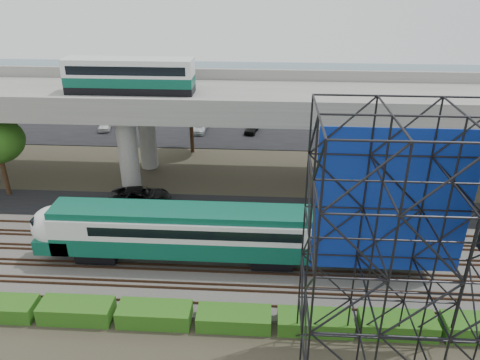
{
  "coord_description": "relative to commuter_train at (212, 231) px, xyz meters",
  "views": [
    {
      "loc": [
        2.77,
        -26.7,
        20.89
      ],
      "look_at": [
        0.74,
        6.0,
        5.14
      ],
      "focal_mm": 35.0,
      "sensor_mm": 36.0,
      "label": 1
    }
  ],
  "objects": [
    {
      "name": "hedge_strip",
      "position": [
        2.03,
        -6.3,
        -2.32
      ],
      "size": [
        34.6,
        1.8,
        1.2
      ],
      "color": "#244E11",
      "rests_on": "ground"
    },
    {
      "name": "ballast_bed",
      "position": [
        1.03,
        0.0,
        -2.78
      ],
      "size": [
        90.0,
        12.0,
        0.2
      ],
      "primitive_type": "cube",
      "color": "slate",
      "rests_on": "ground"
    },
    {
      "name": "ground",
      "position": [
        1.03,
        -2.0,
        -2.88
      ],
      "size": [
        140.0,
        140.0,
        0.0
      ],
      "primitive_type": "plane",
      "color": "#474233",
      "rests_on": "ground"
    },
    {
      "name": "commuter_train",
      "position": [
        0.0,
        0.0,
        0.0
      ],
      "size": [
        29.3,
        3.06,
        4.3
      ],
      "color": "black",
      "rests_on": "rail_tracks"
    },
    {
      "name": "harbor_water",
      "position": [
        1.03,
        54.0,
        -2.87
      ],
      "size": [
        140.0,
        40.0,
        0.03
      ],
      "primitive_type": "cube",
      "color": "#405C69",
      "rests_on": "ground"
    },
    {
      "name": "service_road",
      "position": [
        1.03,
        8.5,
        -2.84
      ],
      "size": [
        90.0,
        5.0,
        0.08
      ],
      "primitive_type": "cube",
      "color": "black",
      "rests_on": "ground"
    },
    {
      "name": "trees",
      "position": [
        -3.64,
        14.17,
        2.69
      ],
      "size": [
        40.94,
        16.94,
        7.69
      ],
      "color": "#382314",
      "rests_on": "ground"
    },
    {
      "name": "suv",
      "position": [
        -7.75,
        8.88,
        -2.02
      ],
      "size": [
        5.75,
        2.94,
        1.55
      ],
      "primitive_type": "imported",
      "rotation": [
        0.0,
        0.0,
        1.64
      ],
      "color": "black",
      "rests_on": "service_road"
    },
    {
      "name": "overpass",
      "position": [
        0.28,
        14.0,
        5.33
      ],
      "size": [
        80.0,
        12.0,
        12.4
      ],
      "color": "#9E9B93",
      "rests_on": "ground"
    },
    {
      "name": "rail_tracks",
      "position": [
        1.03,
        -0.0,
        -2.6
      ],
      "size": [
        90.0,
        9.52,
        0.16
      ],
      "color": "#472D1E",
      "rests_on": "ballast_bed"
    },
    {
      "name": "parked_cars",
      "position": [
        0.98,
        31.63,
        -2.2
      ],
      "size": [
        39.45,
        9.58,
        1.26
      ],
      "color": "silver",
      "rests_on": "parking_lot"
    },
    {
      "name": "parking_lot",
      "position": [
        1.03,
        32.0,
        -2.84
      ],
      "size": [
        90.0,
        18.0,
        0.08
      ],
      "primitive_type": "cube",
      "color": "black",
      "rests_on": "ground"
    },
    {
      "name": "scaffold_tower",
      "position": [
        10.4,
        -9.98,
        4.59
      ],
      "size": [
        9.36,
        6.36,
        15.0
      ],
      "color": "black",
      "rests_on": "ground"
    }
  ]
}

